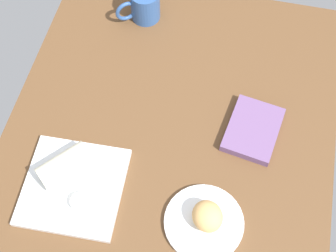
{
  "coord_description": "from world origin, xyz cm",
  "views": [
    {
      "loc": [
        -62.77,
        -13.44,
        119.9
      ],
      "look_at": [
        -0.28,
        0.44,
        7.0
      ],
      "focal_mm": 51.31,
      "sensor_mm": 36.0,
      "label": 1
    }
  ],
  "objects_px": {
    "sauce_cup": "(80,203)",
    "book_stack": "(253,130)",
    "scone_pastry": "(207,216)",
    "coffee_mug": "(144,5)",
    "round_plate": "(204,223)",
    "square_plate": "(74,187)",
    "breakfast_wrap": "(64,166)"
  },
  "relations": [
    {
      "from": "sauce_cup",
      "to": "book_stack",
      "type": "bearing_deg",
      "value": -51.8
    },
    {
      "from": "scone_pastry",
      "to": "coffee_mug",
      "type": "height_order",
      "value": "coffee_mug"
    },
    {
      "from": "round_plate",
      "to": "square_plate",
      "type": "height_order",
      "value": "square_plate"
    },
    {
      "from": "square_plate",
      "to": "scone_pastry",
      "type": "bearing_deg",
      "value": -92.63
    },
    {
      "from": "coffee_mug",
      "to": "round_plate",
      "type": "bearing_deg",
      "value": -153.99
    },
    {
      "from": "round_plate",
      "to": "scone_pastry",
      "type": "height_order",
      "value": "scone_pastry"
    },
    {
      "from": "round_plate",
      "to": "square_plate",
      "type": "relative_size",
      "value": 0.79
    },
    {
      "from": "sauce_cup",
      "to": "round_plate",
      "type": "bearing_deg",
      "value": -85.75
    },
    {
      "from": "sauce_cup",
      "to": "coffee_mug",
      "type": "relative_size",
      "value": 0.38
    },
    {
      "from": "breakfast_wrap",
      "to": "book_stack",
      "type": "height_order",
      "value": "breakfast_wrap"
    },
    {
      "from": "square_plate",
      "to": "coffee_mug",
      "type": "xyz_separation_m",
      "value": [
        0.61,
        -0.04,
        0.04
      ]
    },
    {
      "from": "scone_pastry",
      "to": "breakfast_wrap",
      "type": "relative_size",
      "value": 0.6
    },
    {
      "from": "book_stack",
      "to": "coffee_mug",
      "type": "height_order",
      "value": "coffee_mug"
    },
    {
      "from": "scone_pastry",
      "to": "book_stack",
      "type": "relative_size",
      "value": 0.41
    },
    {
      "from": "scone_pastry",
      "to": "sauce_cup",
      "type": "relative_size",
      "value": 1.67
    },
    {
      "from": "scone_pastry",
      "to": "sauce_cup",
      "type": "bearing_deg",
      "value": 95.07
    },
    {
      "from": "scone_pastry",
      "to": "coffee_mug",
      "type": "bearing_deg",
      "value": 26.59
    },
    {
      "from": "coffee_mug",
      "to": "book_stack",
      "type": "bearing_deg",
      "value": -131.26
    },
    {
      "from": "round_plate",
      "to": "book_stack",
      "type": "bearing_deg",
      "value": -16.3
    },
    {
      "from": "breakfast_wrap",
      "to": "square_plate",
      "type": "bearing_deg",
      "value": 170.05
    },
    {
      "from": "round_plate",
      "to": "sauce_cup",
      "type": "bearing_deg",
      "value": 94.25
    },
    {
      "from": "scone_pastry",
      "to": "square_plate",
      "type": "bearing_deg",
      "value": 87.37
    },
    {
      "from": "round_plate",
      "to": "scone_pastry",
      "type": "distance_m",
      "value": 0.04
    },
    {
      "from": "square_plate",
      "to": "sauce_cup",
      "type": "distance_m",
      "value": 0.06
    },
    {
      "from": "sauce_cup",
      "to": "square_plate",
      "type": "bearing_deg",
      "value": 38.95
    },
    {
      "from": "book_stack",
      "to": "coffee_mug",
      "type": "xyz_separation_m",
      "value": [
        0.34,
        0.39,
        0.04
      ]
    },
    {
      "from": "square_plate",
      "to": "coffee_mug",
      "type": "relative_size",
      "value": 1.96
    },
    {
      "from": "square_plate",
      "to": "book_stack",
      "type": "height_order",
      "value": "book_stack"
    },
    {
      "from": "breakfast_wrap",
      "to": "sauce_cup",
      "type": "bearing_deg",
      "value": 170.05
    },
    {
      "from": "square_plate",
      "to": "book_stack",
      "type": "xyz_separation_m",
      "value": [
        0.27,
        -0.43,
        0.0
      ]
    },
    {
      "from": "sauce_cup",
      "to": "breakfast_wrap",
      "type": "distance_m",
      "value": 0.1
    },
    {
      "from": "round_plate",
      "to": "sauce_cup",
      "type": "relative_size",
      "value": 4.08
    }
  ]
}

